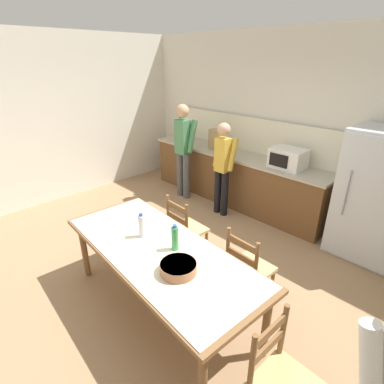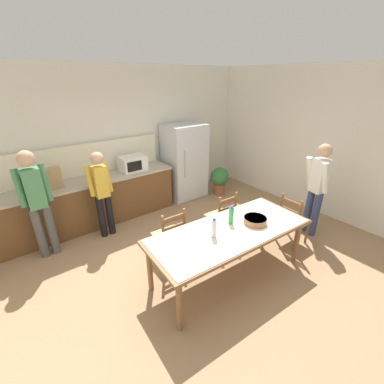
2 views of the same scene
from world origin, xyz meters
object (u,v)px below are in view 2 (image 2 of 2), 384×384
object	(u,v)px
bottle_off_centre	(231,216)
chair_side_far_left	(170,236)
dining_table	(230,234)
chair_head_end	(293,220)
bottle_near_centre	(214,228)
serving_bowl	(255,220)
person_by_table	(317,186)
person_at_sink	(37,200)
microwave	(133,163)
person_at_counter	(102,191)
paper_bag	(54,178)
potted_plant	(220,179)
chair_side_far_right	(222,217)
refrigerator	(185,162)

from	to	relation	value
bottle_off_centre	chair_side_far_left	size ratio (longest dim) A/B	0.30
dining_table	chair_head_end	size ratio (longest dim) A/B	2.58
bottle_near_centre	serving_bowl	distance (m)	0.70
serving_bowl	person_by_table	distance (m)	1.60
person_at_sink	person_by_table	size ratio (longest dim) A/B	1.04
microwave	person_at_counter	distance (m)	1.01
paper_bag	serving_bowl	size ratio (longest dim) A/B	1.12
potted_plant	paper_bag	bearing A→B (deg)	172.78
bottle_off_centre	chair_side_far_left	distance (m)	1.01
paper_bag	person_by_table	size ratio (longest dim) A/B	0.22
microwave	bottle_off_centre	world-z (taller)	microwave
chair_side_far_right	chair_head_end	bearing A→B (deg)	139.39
microwave	dining_table	xyz separation A→B (m)	(0.13, -2.62, -0.37)
dining_table	chair_head_end	world-z (taller)	chair_head_end
potted_plant	dining_table	bearing A→B (deg)	-131.03
person_by_table	bottle_off_centre	bearing A→B (deg)	7.29
chair_head_end	bottle_off_centre	bearing A→B (deg)	83.20
chair_side_far_right	chair_side_far_left	xyz separation A→B (m)	(-1.03, 0.07, 0.00)
dining_table	serving_bowl	bearing A→B (deg)	-13.61
refrigerator	serving_bowl	bearing A→B (deg)	-105.88
refrigerator	paper_bag	bearing A→B (deg)	179.77
refrigerator	bottle_near_centre	size ratio (longest dim) A/B	6.31
bottle_off_centre	person_at_sink	distance (m)	2.88
chair_head_end	chair_side_far_left	bearing A→B (deg)	66.98
bottle_near_centre	person_by_table	xyz separation A→B (m)	(2.27, -0.14, 0.05)
refrigerator	person_by_table	bearing A→B (deg)	-73.18
serving_bowl	person_at_sink	world-z (taller)	person_at_sink
bottle_near_centre	potted_plant	world-z (taller)	bottle_near_centre
dining_table	person_by_table	size ratio (longest dim) A/B	1.41
microwave	person_at_sink	size ratio (longest dim) A/B	0.29
person_by_table	potted_plant	bearing A→B (deg)	-73.21
dining_table	potted_plant	world-z (taller)	dining_table
chair_side_far_left	person_at_sink	distance (m)	2.05
paper_bag	bottle_off_centre	bearing A→B (deg)	-55.81
bottle_off_centre	bottle_near_centre	bearing A→B (deg)	-167.32
refrigerator	chair_side_far_right	xyz separation A→B (m)	(-0.60, -1.88, -0.41)
paper_bag	serving_bowl	distance (m)	3.37
bottle_near_centre	person_at_counter	distance (m)	2.20
paper_bag	bottle_near_centre	size ratio (longest dim) A/B	1.33
paper_bag	bottle_off_centre	distance (m)	3.03
paper_bag	chair_head_end	xyz separation A→B (m)	(3.02, -2.71, -0.65)
bottle_off_centre	person_at_sink	xyz separation A→B (m)	(-2.06, 2.01, 0.08)
refrigerator	chair_head_end	world-z (taller)	refrigerator
bottle_near_centre	paper_bag	bearing A→B (deg)	116.48
refrigerator	person_at_sink	world-z (taller)	person_at_sink
chair_side_far_right	person_by_table	xyz separation A→B (m)	(1.42, -0.85, 0.50)
chair_head_end	potted_plant	xyz separation A→B (m)	(0.46, 2.27, -0.06)
chair_side_far_right	microwave	bearing A→B (deg)	-67.28
person_by_table	potted_plant	distance (m)	2.37
potted_plant	chair_side_far_right	bearing A→B (deg)	-132.56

